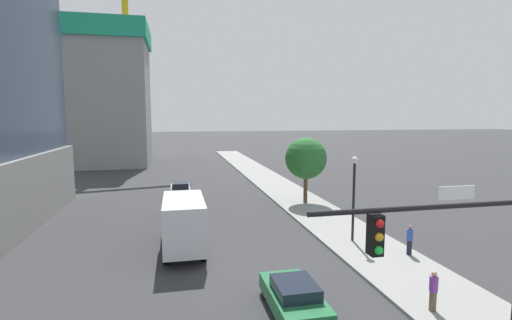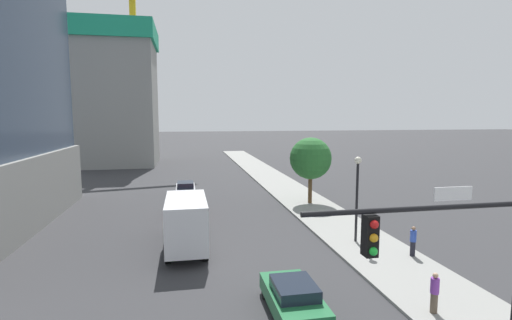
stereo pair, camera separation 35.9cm
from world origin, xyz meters
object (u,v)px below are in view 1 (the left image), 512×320
box_truck (184,220)px  car_red (182,208)px  traffic_light_pole (457,253)px  pedestrian_blue_shirt (410,240)px  pedestrian_purple_shirt (433,291)px  car_silver (180,189)px  street_lamp (354,185)px  construction_building (105,88)px  car_green (294,297)px  street_tree (306,158)px

box_truck → car_red: bearing=90.0°
traffic_light_pole → pedestrian_blue_shirt: traffic_light_pole is taller
pedestrian_purple_shirt → car_silver: bearing=110.8°
street_lamp → box_truck: (-10.54, 1.07, -1.90)m
construction_building → car_red: (11.40, -35.82, -11.95)m
car_silver → box_truck: box_truck is taller
car_silver → pedestrian_blue_shirt: 23.48m
car_silver → car_green: size_ratio=1.03×
street_lamp → car_green: (-6.34, -7.51, -3.01)m
traffic_light_pole → street_lamp: 13.54m
box_truck → car_silver: bearing=90.0°
car_red → pedestrian_purple_shirt: 19.98m
construction_building → pedestrian_purple_shirt: (21.13, -53.26, -11.68)m
construction_building → pedestrian_blue_shirt: 54.48m
car_green → pedestrian_blue_shirt: (8.39, 4.56, 0.31)m
street_lamp → pedestrian_purple_shirt: 9.16m
street_tree → car_green: size_ratio=1.42×
car_silver → car_green: car_silver is taller
street_tree → car_red: street_tree is taller
car_silver → pedestrian_blue_shirt: bearing=-57.6°
street_tree → car_red: 11.89m
car_red → box_truck: size_ratio=0.59×
construction_building → pedestrian_blue_shirt: (23.99, -47.50, -11.66)m
car_green → pedestrian_purple_shirt: bearing=-12.2°
street_tree → car_silver: street_tree is taller
traffic_light_pole → car_silver: (-6.94, 29.90, -3.68)m
traffic_light_pole → car_green: (-2.74, 5.52, -3.69)m
construction_building → box_truck: construction_building is taller
car_green → box_truck: size_ratio=0.58×
traffic_light_pole → car_silver: traffic_light_pole is taller
traffic_light_pole → street_tree: traffic_light_pole is taller
traffic_light_pole → box_truck: traffic_light_pole is taller
car_silver → pedestrian_blue_shirt: (12.59, -19.82, 0.30)m
construction_building → traffic_light_pole: (18.35, -57.58, -8.28)m
car_red → car_silver: bearing=90.0°
traffic_light_pole → pedestrian_blue_shirt: (5.65, 10.08, -3.37)m
pedestrian_blue_shirt → pedestrian_purple_shirt: pedestrian_blue_shirt is taller
street_lamp → pedestrian_purple_shirt: street_lamp is taller
street_tree → pedestrian_purple_shirt: bearing=-94.3°
car_green → pedestrian_purple_shirt: 5.67m
car_green → box_truck: bearing=116.1°
box_truck → construction_building: bearing=104.7°
pedestrian_blue_shirt → car_silver: bearing=122.4°
car_green → pedestrian_purple_shirt: (5.53, -1.20, 0.29)m
car_green → pedestrian_blue_shirt: size_ratio=2.47×
car_red → car_silver: size_ratio=0.99×
box_truck → car_green: bearing=-63.9°
street_tree → pedestrian_purple_shirt: size_ratio=3.59×
car_red → box_truck: box_truck is taller
car_green → pedestrian_purple_shirt: pedestrian_purple_shirt is taller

